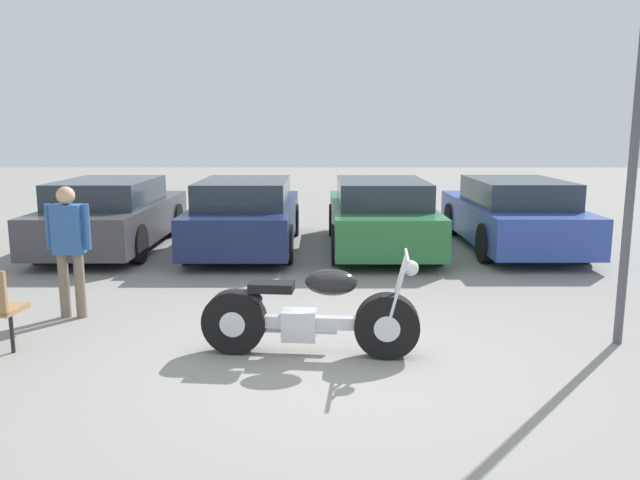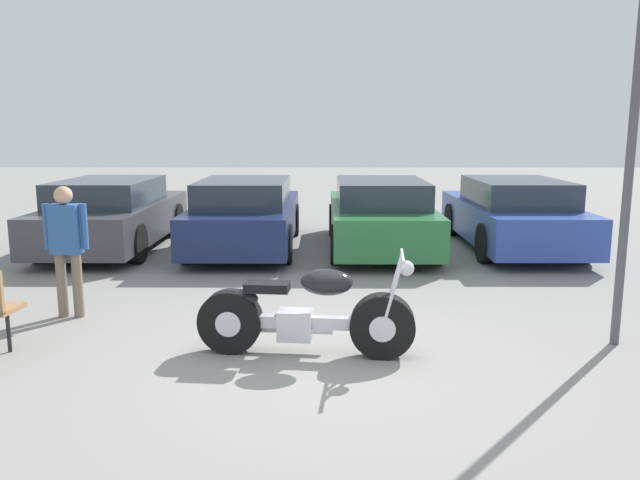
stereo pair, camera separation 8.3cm
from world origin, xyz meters
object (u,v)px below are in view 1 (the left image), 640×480
at_px(parked_car_green, 377,215).
at_px(parked_car_blue, 509,214).
at_px(lamp_post, 636,91).
at_px(person_standing, 66,242).
at_px(parked_car_dark_grey, 110,215).
at_px(parked_car_navy, 244,215).
at_px(motorcycle, 305,315).

relative_size(parked_car_green, parked_car_blue, 1.00).
distance_m(lamp_post, person_standing, 6.39).
height_order(parked_car_dark_grey, parked_car_navy, same).
bearing_deg(parked_car_navy, parked_car_blue, 0.83).
distance_m(parked_car_blue, person_standing, 7.91).
xyz_separation_m(parked_car_dark_grey, parked_car_green, (4.99, -0.06, 0.00)).
height_order(parked_car_navy, lamp_post, lamp_post).
bearing_deg(parked_car_navy, lamp_post, -49.23).
relative_size(parked_car_navy, lamp_post, 1.18).
bearing_deg(parked_car_blue, parked_car_green, -177.44).
relative_size(motorcycle, parked_car_navy, 0.49).
relative_size(parked_car_navy, parked_car_blue, 1.00).
relative_size(parked_car_dark_grey, parked_car_navy, 1.00).
bearing_deg(motorcycle, parked_car_dark_grey, 123.84).
bearing_deg(parked_car_blue, parked_car_navy, -179.17).
height_order(parked_car_dark_grey, person_standing, person_standing).
relative_size(parked_car_blue, person_standing, 2.85).
relative_size(parked_car_dark_grey, lamp_post, 1.18).
bearing_deg(parked_car_navy, parked_car_dark_grey, 179.47).
xyz_separation_m(motorcycle, person_standing, (-2.83, 1.25, 0.52)).
xyz_separation_m(parked_car_blue, person_standing, (-6.57, -4.39, 0.29)).
distance_m(parked_car_dark_grey, parked_car_blue, 7.49).
height_order(motorcycle, parked_car_navy, parked_car_navy).
distance_m(parked_car_green, parked_car_blue, 2.50).
xyz_separation_m(parked_car_dark_grey, parked_car_blue, (7.49, 0.05, 0.00)).
bearing_deg(person_standing, motorcycle, -23.77).
distance_m(motorcycle, parked_car_dark_grey, 6.74).
bearing_deg(person_standing, parked_car_green, 46.44).
bearing_deg(parked_car_blue, motorcycle, -123.52).
bearing_deg(parked_car_navy, parked_car_green, -0.89).
bearing_deg(person_standing, parked_car_blue, 33.78).
height_order(lamp_post, person_standing, lamp_post).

